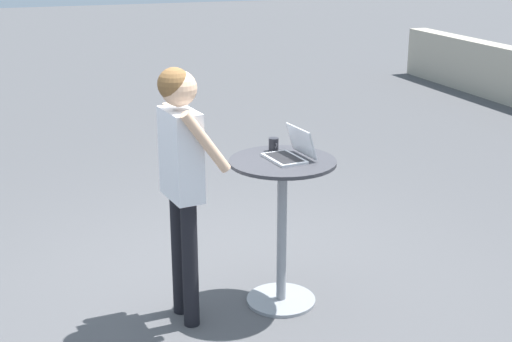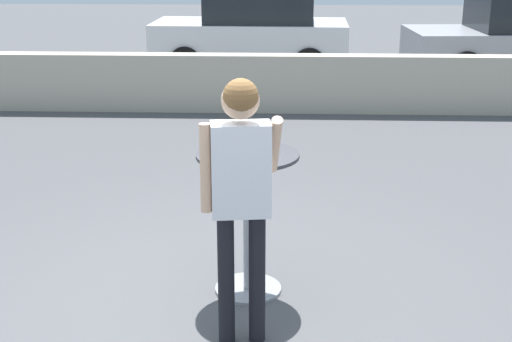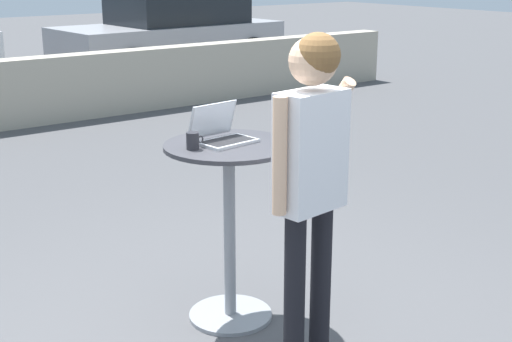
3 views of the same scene
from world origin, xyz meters
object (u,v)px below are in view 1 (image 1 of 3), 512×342
Objects in this scene: cafe_table at (282,212)px; laptop at (291,152)px; coffee_mug at (274,145)px; standing_person at (181,163)px.

laptop is (-0.01, 0.06, 0.44)m from cafe_table.
laptop reaches higher than coffee_mug.
coffee_mug is (-0.22, -0.04, -0.00)m from laptop.
cafe_table is at bearing -84.54° from laptop.
coffee_mug is 0.77m from standing_person.
laptop is 3.32× the size of coffee_mug.
cafe_table is 0.61× the size of standing_person.
cafe_table is 0.84m from standing_person.
standing_person is (-0.01, -0.72, 0.44)m from cafe_table.
coffee_mug is at bearing 175.00° from cafe_table.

